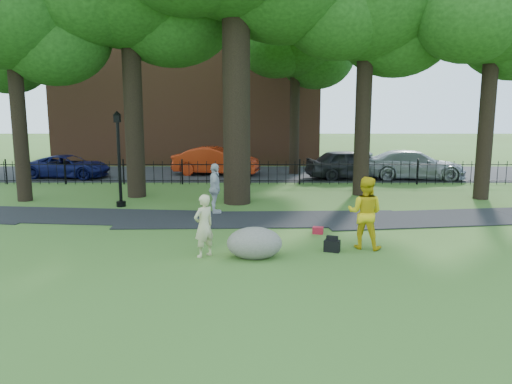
{
  "coord_description": "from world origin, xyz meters",
  "views": [
    {
      "loc": [
        0.82,
        -13.23,
        3.95
      ],
      "look_at": [
        0.79,
        2.0,
        1.32
      ],
      "focal_mm": 35.0,
      "sensor_mm": 36.0,
      "label": 1
    }
  ],
  "objects_px": {
    "red_sedan": "(216,161)",
    "man": "(365,213)",
    "woman": "(204,226)",
    "lamppost": "(119,160)",
    "boulder": "(254,241)"
  },
  "relations": [
    {
      "from": "lamppost",
      "to": "red_sedan",
      "type": "relative_size",
      "value": 0.76
    },
    {
      "from": "man",
      "to": "red_sedan",
      "type": "bearing_deg",
      "value": -48.31
    },
    {
      "from": "lamppost",
      "to": "red_sedan",
      "type": "distance_m",
      "value": 9.77
    },
    {
      "from": "boulder",
      "to": "lamppost",
      "type": "height_order",
      "value": "lamppost"
    },
    {
      "from": "boulder",
      "to": "lamppost",
      "type": "xyz_separation_m",
      "value": [
        -5.36,
        6.73,
        1.42
      ]
    },
    {
      "from": "woman",
      "to": "boulder",
      "type": "xyz_separation_m",
      "value": [
        1.34,
        -0.02,
        -0.41
      ]
    },
    {
      "from": "red_sedan",
      "to": "man",
      "type": "bearing_deg",
      "value": -150.45
    },
    {
      "from": "boulder",
      "to": "lamppost",
      "type": "distance_m",
      "value": 8.72
    },
    {
      "from": "woman",
      "to": "lamppost",
      "type": "distance_m",
      "value": 7.89
    },
    {
      "from": "woman",
      "to": "red_sedan",
      "type": "distance_m",
      "value": 15.97
    },
    {
      "from": "boulder",
      "to": "red_sedan",
      "type": "relative_size",
      "value": 0.3
    },
    {
      "from": "man",
      "to": "red_sedan",
      "type": "height_order",
      "value": "man"
    },
    {
      "from": "woman",
      "to": "man",
      "type": "distance_m",
      "value": 4.5
    },
    {
      "from": "woman",
      "to": "man",
      "type": "height_order",
      "value": "man"
    },
    {
      "from": "woman",
      "to": "boulder",
      "type": "relative_size",
      "value": 1.14
    }
  ]
}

